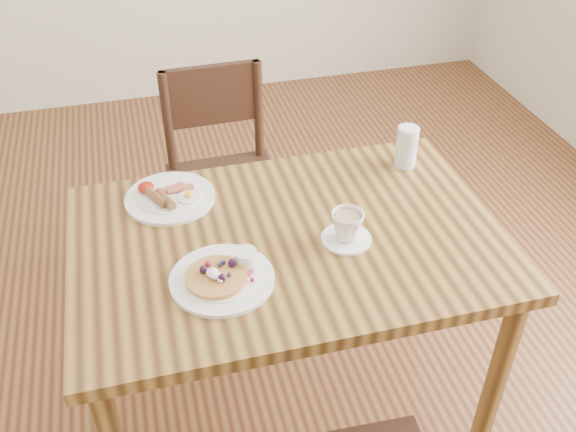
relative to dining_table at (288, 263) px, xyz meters
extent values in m
plane|color=#512817|center=(0.00, 0.00, -0.65)|extent=(5.00, 5.00, 0.00)
cube|color=olive|center=(0.00, 0.00, 0.08)|extent=(1.20, 0.80, 0.04)
cylinder|color=olive|center=(0.54, -0.34, -0.30)|extent=(0.06, 0.06, 0.71)
cylinder|color=olive|center=(0.54, 0.34, -0.30)|extent=(0.06, 0.06, 0.71)
cylinder|color=olive|center=(-0.54, 0.34, -0.30)|extent=(0.06, 0.06, 0.71)
cube|color=#311912|center=(-0.06, 0.70, -0.20)|extent=(0.43, 0.43, 0.04)
cylinder|color=#311912|center=(-0.24, 0.52, -0.44)|extent=(0.04, 0.04, 0.43)
cylinder|color=#311912|center=(0.12, 0.53, -0.44)|extent=(0.04, 0.04, 0.43)
cylinder|color=#311912|center=(-0.25, 0.88, -0.44)|extent=(0.04, 0.04, 0.43)
cylinder|color=#311912|center=(0.11, 0.89, -0.44)|extent=(0.04, 0.04, 0.43)
cylinder|color=#311912|center=(0.11, 0.89, 0.01)|extent=(0.04, 0.04, 0.43)
cylinder|color=#311912|center=(-0.25, 0.88, 0.01)|extent=(0.04, 0.04, 0.43)
cube|color=#311912|center=(-0.07, 0.89, 0.11)|extent=(0.38, 0.04, 0.24)
cylinder|color=white|center=(-0.21, -0.13, 0.10)|extent=(0.27, 0.27, 0.01)
cylinder|color=white|center=(-0.21, -0.13, 0.11)|extent=(0.19, 0.19, 0.01)
cylinder|color=#B22D59|center=(-0.16, -0.12, 0.12)|extent=(0.07, 0.07, 0.00)
cylinder|color=#C68C47|center=(-0.23, -0.14, 0.12)|extent=(0.16, 0.16, 0.01)
ellipsoid|color=white|center=(-0.23, -0.14, 0.14)|extent=(0.03, 0.03, 0.02)
ellipsoid|color=white|center=(-0.22, -0.17, 0.13)|extent=(0.02, 0.02, 0.01)
cylinder|color=white|center=(-0.14, -0.10, 0.13)|extent=(0.06, 0.06, 0.04)
cylinder|color=#591E07|center=(-0.14, -0.10, 0.15)|extent=(0.05, 0.05, 0.00)
sphere|color=black|center=(-0.20, -0.12, 0.14)|extent=(0.02, 0.02, 0.02)
sphere|color=#1E234C|center=(-0.20, -0.10, 0.13)|extent=(0.01, 0.01, 0.01)
sphere|color=#1E234C|center=(-0.22, -0.09, 0.13)|extent=(0.01, 0.01, 0.01)
sphere|color=#B21938|center=(-0.23, -0.11, 0.13)|extent=(0.02, 0.02, 0.02)
sphere|color=black|center=(-0.24, -0.12, 0.14)|extent=(0.02, 0.02, 0.02)
sphere|color=#1E234C|center=(-0.24, -0.15, 0.13)|extent=(0.01, 0.01, 0.01)
sphere|color=black|center=(-0.22, -0.14, 0.14)|extent=(0.02, 0.02, 0.02)
sphere|color=#1E234C|center=(-0.20, -0.14, 0.13)|extent=(0.01, 0.01, 0.01)
sphere|color=#1E234C|center=(-0.14, -0.18, 0.12)|extent=(0.01, 0.01, 0.01)
sphere|color=#B21938|center=(-0.13, -0.14, 0.12)|extent=(0.01, 0.01, 0.01)
sphere|color=black|center=(-0.14, -0.10, 0.12)|extent=(0.02, 0.02, 0.02)
cylinder|color=white|center=(-0.30, 0.26, 0.10)|extent=(0.27, 0.27, 0.01)
cylinder|color=white|center=(-0.30, 0.26, 0.11)|extent=(0.19, 0.19, 0.01)
cylinder|color=brown|center=(-0.34, 0.24, 0.13)|extent=(0.06, 0.10, 0.03)
cylinder|color=brown|center=(-0.31, 0.23, 0.13)|extent=(0.06, 0.10, 0.03)
cube|color=maroon|center=(-0.29, 0.29, 0.12)|extent=(0.08, 0.04, 0.01)
cube|color=maroon|center=(-0.26, 0.28, 0.12)|extent=(0.08, 0.03, 0.01)
cylinder|color=white|center=(-0.24, 0.23, 0.12)|extent=(0.07, 0.07, 0.00)
ellipsoid|color=yellow|center=(-0.24, 0.23, 0.13)|extent=(0.03, 0.03, 0.01)
ellipsoid|color=#A5190F|center=(-0.36, 0.30, 0.13)|extent=(0.05, 0.05, 0.03)
cylinder|color=white|center=(0.15, -0.06, 0.10)|extent=(0.14, 0.14, 0.01)
imported|color=white|center=(0.15, -0.06, 0.15)|extent=(0.12, 0.12, 0.08)
cylinder|color=tan|center=(0.15, -0.06, 0.18)|extent=(0.07, 0.07, 0.00)
cylinder|color=silver|center=(0.46, 0.26, 0.17)|extent=(0.07, 0.07, 0.14)
camera|label=1|loc=(-0.36, -1.35, 1.23)|focal=40.00mm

